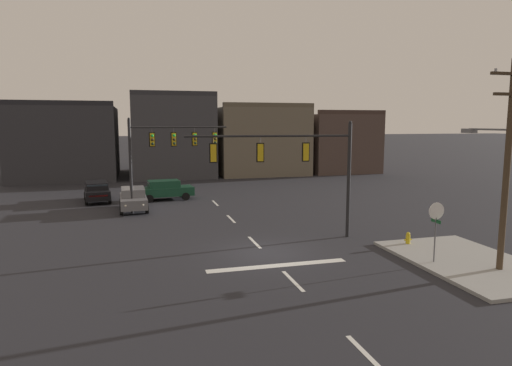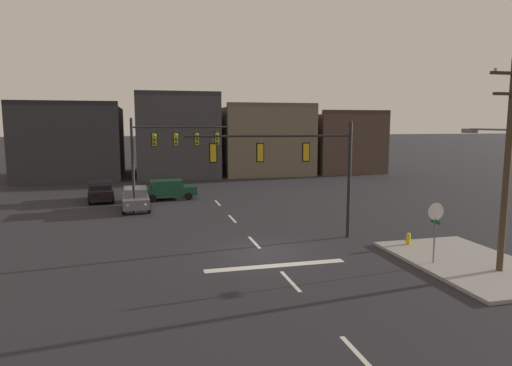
{
  "view_description": "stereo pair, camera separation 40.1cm",
  "coord_description": "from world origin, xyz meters",
  "px_view_note": "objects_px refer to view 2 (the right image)",
  "views": [
    {
      "loc": [
        -5.89,
        -20.15,
        6.29
      ],
      "look_at": [
        0.29,
        2.75,
        3.07
      ],
      "focal_mm": 31.25,
      "sensor_mm": 36.0,
      "label": 1
    },
    {
      "loc": [
        -5.51,
        -20.25,
        6.29
      ],
      "look_at": [
        0.29,
        2.75,
        3.07
      ],
      "focal_mm": 31.25,
      "sensor_mm": 36.0,
      "label": 2
    }
  ],
  "objects_px": {
    "signal_mast_near_side": "(296,160)",
    "fire_hydrant": "(408,241)",
    "utility_pole": "(504,159)",
    "stop_sign": "(435,218)",
    "car_lot_farside": "(100,191)",
    "car_lot_middle": "(136,198)",
    "signal_mast_far_side": "(168,146)",
    "car_lot_nearside": "(168,189)"
  },
  "relations": [
    {
      "from": "car_lot_middle",
      "to": "car_lot_farside",
      "type": "height_order",
      "value": "same"
    },
    {
      "from": "car_lot_middle",
      "to": "utility_pole",
      "type": "distance_m",
      "value": 23.64
    },
    {
      "from": "signal_mast_near_side",
      "to": "fire_hydrant",
      "type": "relative_size",
      "value": 11.87
    },
    {
      "from": "stop_sign",
      "to": "car_lot_farside",
      "type": "xyz_separation_m",
      "value": [
        -15.76,
        20.89,
        -1.29
      ]
    },
    {
      "from": "signal_mast_near_side",
      "to": "signal_mast_far_side",
      "type": "distance_m",
      "value": 11.63
    },
    {
      "from": "signal_mast_far_side",
      "to": "fire_hydrant",
      "type": "distance_m",
      "value": 17.56
    },
    {
      "from": "car_lot_farside",
      "to": "utility_pole",
      "type": "bearing_deg",
      "value": -51.38
    },
    {
      "from": "signal_mast_near_side",
      "to": "car_lot_nearside",
      "type": "height_order",
      "value": "signal_mast_near_side"
    },
    {
      "from": "fire_hydrant",
      "to": "car_lot_middle",
      "type": "bearing_deg",
      "value": 135.16
    },
    {
      "from": "car_lot_middle",
      "to": "car_lot_farside",
      "type": "xyz_separation_m",
      "value": [
        -2.82,
        4.45,
        0.0
      ]
    },
    {
      "from": "signal_mast_far_side",
      "to": "car_lot_farside",
      "type": "relative_size",
      "value": 1.53
    },
    {
      "from": "car_lot_farside",
      "to": "fire_hydrant",
      "type": "relative_size",
      "value": 6.14
    },
    {
      "from": "utility_pole",
      "to": "fire_hydrant",
      "type": "bearing_deg",
      "value": 107.91
    },
    {
      "from": "car_lot_nearside",
      "to": "car_lot_farside",
      "type": "height_order",
      "value": "same"
    },
    {
      "from": "car_lot_nearside",
      "to": "car_lot_middle",
      "type": "xyz_separation_m",
      "value": [
        -2.52,
        -3.87,
        0.0
      ]
    },
    {
      "from": "stop_sign",
      "to": "car_lot_farside",
      "type": "relative_size",
      "value": 0.61
    },
    {
      "from": "utility_pole",
      "to": "fire_hydrant",
      "type": "distance_m",
      "value": 6.4
    },
    {
      "from": "signal_mast_near_side",
      "to": "car_lot_farside",
      "type": "relative_size",
      "value": 1.93
    },
    {
      "from": "signal_mast_far_side",
      "to": "car_lot_middle",
      "type": "height_order",
      "value": "signal_mast_far_side"
    },
    {
      "from": "stop_sign",
      "to": "car_lot_middle",
      "type": "bearing_deg",
      "value": 128.21
    },
    {
      "from": "car_lot_middle",
      "to": "fire_hydrant",
      "type": "relative_size",
      "value": 6.02
    },
    {
      "from": "car_lot_nearside",
      "to": "fire_hydrant",
      "type": "distance_m",
      "value": 20.61
    },
    {
      "from": "signal_mast_near_side",
      "to": "fire_hydrant",
      "type": "height_order",
      "value": "signal_mast_near_side"
    },
    {
      "from": "car_lot_nearside",
      "to": "car_lot_farside",
      "type": "relative_size",
      "value": 1.0
    },
    {
      "from": "car_lot_middle",
      "to": "fire_hydrant",
      "type": "bearing_deg",
      "value": -44.84
    },
    {
      "from": "car_lot_farside",
      "to": "fire_hydrant",
      "type": "distance_m",
      "value": 24.34
    },
    {
      "from": "signal_mast_near_side",
      "to": "fire_hydrant",
      "type": "bearing_deg",
      "value": -30.1
    },
    {
      "from": "car_lot_middle",
      "to": "fire_hydrant",
      "type": "xyz_separation_m",
      "value": [
        13.59,
        -13.51,
        -0.53
      ]
    },
    {
      "from": "car_lot_farside",
      "to": "utility_pole",
      "type": "distance_m",
      "value": 28.81
    },
    {
      "from": "stop_sign",
      "to": "utility_pole",
      "type": "xyz_separation_m",
      "value": [
        2.05,
        -1.41,
        2.68
      ]
    },
    {
      "from": "signal_mast_far_side",
      "to": "car_lot_nearside",
      "type": "distance_m",
      "value": 5.92
    },
    {
      "from": "stop_sign",
      "to": "car_lot_middle",
      "type": "height_order",
      "value": "stop_sign"
    },
    {
      "from": "stop_sign",
      "to": "fire_hydrant",
      "type": "distance_m",
      "value": 3.51
    },
    {
      "from": "car_lot_middle",
      "to": "signal_mast_near_side",
      "type": "bearing_deg",
      "value": -51.15
    },
    {
      "from": "car_lot_nearside",
      "to": "car_lot_middle",
      "type": "distance_m",
      "value": 4.62
    },
    {
      "from": "signal_mast_far_side",
      "to": "stop_sign",
      "type": "distance_m",
      "value": 19.12
    },
    {
      "from": "signal_mast_near_side",
      "to": "car_lot_farside",
      "type": "bearing_deg",
      "value": 127.04
    },
    {
      "from": "car_lot_farside",
      "to": "signal_mast_near_side",
      "type": "bearing_deg",
      "value": -52.96
    },
    {
      "from": "stop_sign",
      "to": "fire_hydrant",
      "type": "relative_size",
      "value": 3.77
    },
    {
      "from": "car_lot_middle",
      "to": "car_lot_farside",
      "type": "bearing_deg",
      "value": 122.38
    },
    {
      "from": "car_lot_farside",
      "to": "utility_pole",
      "type": "xyz_separation_m",
      "value": [
        17.81,
        -22.3,
        3.97
      ]
    },
    {
      "from": "car_lot_farside",
      "to": "stop_sign",
      "type": "bearing_deg",
      "value": -52.96
    }
  ]
}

